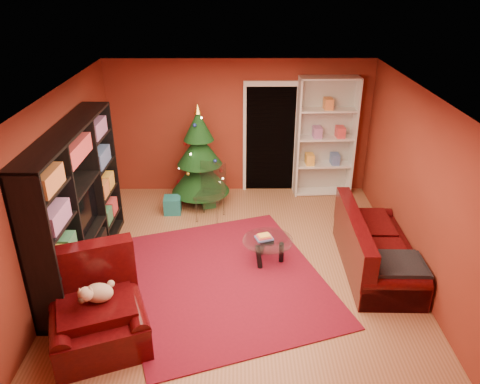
{
  "coord_description": "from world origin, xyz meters",
  "views": [
    {
      "loc": [
        -0.03,
        -5.88,
        4.06
      ],
      "look_at": [
        0.0,
        0.4,
        1.05
      ],
      "focal_mm": 35.0,
      "sensor_mm": 36.0,
      "label": 1
    }
  ],
  "objects_px": {
    "christmas_tree": "(199,156)",
    "gift_box_red": "(184,187)",
    "rug": "(224,279)",
    "gift_box_teal": "(172,205)",
    "coffee_table": "(268,250)",
    "acrylic_chair": "(210,195)",
    "sofa": "(378,243)",
    "armchair": "(97,312)",
    "dog": "(99,293)",
    "media_unit": "(77,204)",
    "white_bookshelf": "(325,138)",
    "gift_box_green": "(208,200)"
  },
  "relations": [
    {
      "from": "christmas_tree",
      "to": "sofa",
      "type": "bearing_deg",
      "value": -38.64
    },
    {
      "from": "dog",
      "to": "coffee_table",
      "type": "xyz_separation_m",
      "value": [
        2.06,
        1.63,
        -0.48
      ]
    },
    {
      "from": "white_bookshelf",
      "to": "armchair",
      "type": "distance_m",
      "value": 5.35
    },
    {
      "from": "coffee_table",
      "to": "acrylic_chair",
      "type": "distance_m",
      "value": 1.7
    },
    {
      "from": "white_bookshelf",
      "to": "dog",
      "type": "distance_m",
      "value": 5.26
    },
    {
      "from": "coffee_table",
      "to": "gift_box_green",
      "type": "bearing_deg",
      "value": 118.31
    },
    {
      "from": "rug",
      "to": "gift_box_green",
      "type": "xyz_separation_m",
      "value": [
        -0.35,
        2.31,
        0.12
      ]
    },
    {
      "from": "gift_box_green",
      "to": "rug",
      "type": "bearing_deg",
      "value": -81.3
    },
    {
      "from": "gift_box_red",
      "to": "acrylic_chair",
      "type": "height_order",
      "value": "acrylic_chair"
    },
    {
      "from": "gift_box_teal",
      "to": "gift_box_red",
      "type": "xyz_separation_m",
      "value": [
        0.13,
        0.84,
        -0.03
      ]
    },
    {
      "from": "rug",
      "to": "gift_box_teal",
      "type": "relative_size",
      "value": 10.36
    },
    {
      "from": "white_bookshelf",
      "to": "dog",
      "type": "height_order",
      "value": "white_bookshelf"
    },
    {
      "from": "media_unit",
      "to": "gift_box_teal",
      "type": "distance_m",
      "value": 2.28
    },
    {
      "from": "dog",
      "to": "media_unit",
      "type": "bearing_deg",
      "value": 93.08
    },
    {
      "from": "white_bookshelf",
      "to": "armchair",
      "type": "relative_size",
      "value": 2.03
    },
    {
      "from": "christmas_tree",
      "to": "media_unit",
      "type": "bearing_deg",
      "value": -124.77
    },
    {
      "from": "christmas_tree",
      "to": "dog",
      "type": "height_order",
      "value": "christmas_tree"
    },
    {
      "from": "dog",
      "to": "coffee_table",
      "type": "relative_size",
      "value": 0.52
    },
    {
      "from": "rug",
      "to": "media_unit",
      "type": "bearing_deg",
      "value": 172.62
    },
    {
      "from": "rug",
      "to": "acrylic_chair",
      "type": "bearing_deg",
      "value": 99.03
    },
    {
      "from": "gift_box_teal",
      "to": "sofa",
      "type": "bearing_deg",
      "value": -28.75
    },
    {
      "from": "dog",
      "to": "white_bookshelf",
      "type": "bearing_deg",
      "value": 30.73
    },
    {
      "from": "gift_box_red",
      "to": "acrylic_chair",
      "type": "relative_size",
      "value": 0.26
    },
    {
      "from": "gift_box_teal",
      "to": "sofa",
      "type": "height_order",
      "value": "sofa"
    },
    {
      "from": "sofa",
      "to": "gift_box_teal",
      "type": "bearing_deg",
      "value": 62.64
    },
    {
      "from": "gift_box_green",
      "to": "white_bookshelf",
      "type": "relative_size",
      "value": 0.11
    },
    {
      "from": "dog",
      "to": "acrylic_chair",
      "type": "height_order",
      "value": "acrylic_chair"
    },
    {
      "from": "christmas_tree",
      "to": "gift_box_teal",
      "type": "distance_m",
      "value": 1.02
    },
    {
      "from": "christmas_tree",
      "to": "white_bookshelf",
      "type": "relative_size",
      "value": 0.82
    },
    {
      "from": "christmas_tree",
      "to": "gift_box_red",
      "type": "distance_m",
      "value": 0.99
    },
    {
      "from": "sofa",
      "to": "coffee_table",
      "type": "distance_m",
      "value": 1.63
    },
    {
      "from": "media_unit",
      "to": "armchair",
      "type": "height_order",
      "value": "media_unit"
    },
    {
      "from": "media_unit",
      "to": "coffee_table",
      "type": "height_order",
      "value": "media_unit"
    },
    {
      "from": "rug",
      "to": "sofa",
      "type": "xyz_separation_m",
      "value": [
        2.25,
        0.27,
        0.43
      ]
    },
    {
      "from": "gift_box_teal",
      "to": "dog",
      "type": "height_order",
      "value": "dog"
    },
    {
      "from": "gift_box_teal",
      "to": "coffee_table",
      "type": "bearing_deg",
      "value": -44.38
    },
    {
      "from": "coffee_table",
      "to": "dog",
      "type": "bearing_deg",
      "value": -141.66
    },
    {
      "from": "media_unit",
      "to": "gift_box_red",
      "type": "height_order",
      "value": "media_unit"
    },
    {
      "from": "gift_box_teal",
      "to": "armchair",
      "type": "distance_m",
      "value": 3.35
    },
    {
      "from": "media_unit",
      "to": "acrylic_chair",
      "type": "bearing_deg",
      "value": 42.44
    },
    {
      "from": "dog",
      "to": "sofa",
      "type": "bearing_deg",
      "value": 1.19
    },
    {
      "from": "christmas_tree",
      "to": "gift_box_teal",
      "type": "xyz_separation_m",
      "value": [
        -0.49,
        -0.42,
        -0.79
      ]
    },
    {
      "from": "dog",
      "to": "christmas_tree",
      "type": "bearing_deg",
      "value": 55.62
    },
    {
      "from": "armchair",
      "to": "dog",
      "type": "relative_size",
      "value": 2.91
    },
    {
      "from": "gift_box_teal",
      "to": "gift_box_green",
      "type": "distance_m",
      "value": 0.69
    },
    {
      "from": "rug",
      "to": "armchair",
      "type": "relative_size",
      "value": 2.71
    },
    {
      "from": "rug",
      "to": "media_unit",
      "type": "height_order",
      "value": "media_unit"
    },
    {
      "from": "rug",
      "to": "gift_box_green",
      "type": "bearing_deg",
      "value": 98.7
    },
    {
      "from": "armchair",
      "to": "sofa",
      "type": "distance_m",
      "value": 3.99
    },
    {
      "from": "gift_box_green",
      "to": "coffee_table",
      "type": "xyz_separation_m",
      "value": [
        1.01,
        -1.87,
        0.08
      ]
    }
  ]
}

